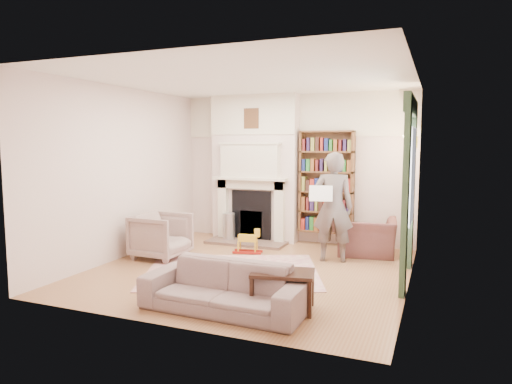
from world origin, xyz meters
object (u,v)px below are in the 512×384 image
at_px(bookcase, 326,182).
at_px(paraffin_heater, 229,227).
at_px(armchair_left, 161,236).
at_px(coffee_table, 283,291).
at_px(armchair_reading, 366,237).
at_px(man_reading, 333,207).
at_px(rocking_horse, 248,241).
at_px(sofa, 224,287).

bearing_deg(bookcase, paraffin_heater, -166.32).
relative_size(armchair_left, coffee_table, 1.16).
distance_m(bookcase, armchair_reading, 1.31).
xyz_separation_m(armchair_reading, paraffin_heater, (-2.61, 0.10, -0.04)).
xyz_separation_m(bookcase, man_reading, (0.37, -1.13, -0.30)).
height_order(armchair_left, paraffin_heater, armchair_left).
bearing_deg(armchair_left, rocking_horse, -55.15).
xyz_separation_m(armchair_left, coffee_table, (2.61, -1.49, -0.14)).
height_order(armchair_left, coffee_table, armchair_left).
distance_m(armchair_left, sofa, 2.67).
bearing_deg(armchair_reading, sofa, 64.39).
bearing_deg(armchair_left, man_reading, -71.02).
bearing_deg(coffee_table, man_reading, 77.49).
height_order(armchair_left, man_reading, man_reading).
xyz_separation_m(armchair_reading, man_reading, (-0.45, -0.60, 0.56)).
height_order(armchair_reading, man_reading, man_reading).
relative_size(bookcase, rocking_horse, 3.73).
distance_m(armchair_reading, rocking_horse, 2.02).
bearing_deg(paraffin_heater, sofa, -65.64).
bearing_deg(paraffin_heater, coffee_table, -55.24).
distance_m(coffee_table, paraffin_heater, 3.71).
bearing_deg(coffee_table, bookcase, 84.00).
bearing_deg(armchair_reading, paraffin_heater, -8.76).
height_order(armchair_reading, rocking_horse, armchair_reading).
distance_m(bookcase, rocking_horse, 1.87).
relative_size(bookcase, sofa, 0.99).
bearing_deg(man_reading, bookcase, -84.72).
xyz_separation_m(armchair_reading, armchair_left, (-3.11, -1.46, 0.06)).
relative_size(sofa, paraffin_heater, 3.39).
height_order(sofa, paraffin_heater, paraffin_heater).
xyz_separation_m(armchair_reading, sofa, (-1.11, -3.22, -0.04)).
distance_m(bookcase, paraffin_heater, 2.05).
bearing_deg(armchair_left, armchair_reading, -63.78).
distance_m(armchair_reading, paraffin_heater, 2.61).
bearing_deg(rocking_horse, armchair_reading, 8.68).
bearing_deg(paraffin_heater, armchair_left, -107.71).
relative_size(armchair_reading, man_reading, 0.55).
distance_m(armchair_left, man_reading, 2.84).
bearing_deg(coffee_table, paraffin_heater, 113.40).
bearing_deg(rocking_horse, paraffin_heater, 123.07).
bearing_deg(rocking_horse, sofa, -83.03).
bearing_deg(bookcase, armchair_left, -138.94).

